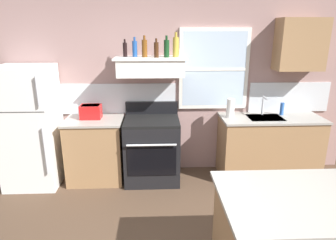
% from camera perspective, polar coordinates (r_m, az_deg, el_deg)
% --- Properties ---
extents(back_wall, '(5.40, 0.11, 2.70)m').
position_cam_1_polar(back_wall, '(4.38, 0.50, 7.15)').
color(back_wall, gray).
rests_on(back_wall, ground_plane).
extents(refrigerator, '(0.70, 0.72, 1.65)m').
position_cam_1_polar(refrigerator, '(4.47, -24.83, -1.22)').
color(refrigerator, white).
rests_on(refrigerator, ground_plane).
extents(counter_left_of_stove, '(0.79, 0.63, 0.91)m').
position_cam_1_polar(counter_left_of_stove, '(4.40, -13.60, -5.50)').
color(counter_left_of_stove, '#9E754C').
rests_on(counter_left_of_stove, ground_plane).
extents(toaster, '(0.30, 0.20, 0.19)m').
position_cam_1_polar(toaster, '(4.27, -14.53, 1.59)').
color(toaster, red).
rests_on(toaster, counter_left_of_stove).
extents(stove_range, '(0.76, 0.69, 1.09)m').
position_cam_1_polar(stove_range, '(4.27, -3.07, -5.56)').
color(stove_range, black).
rests_on(stove_range, ground_plane).
extents(range_hood_shelf, '(0.96, 0.52, 0.24)m').
position_cam_1_polar(range_hood_shelf, '(4.07, -3.32, 10.22)').
color(range_hood_shelf, white).
extents(bottle_balsamic_dark, '(0.06, 0.06, 0.23)m').
position_cam_1_polar(bottle_balsamic_dark, '(4.12, -8.22, 13.22)').
color(bottle_balsamic_dark, black).
rests_on(bottle_balsamic_dark, range_hood_shelf).
extents(bottle_blue_liqueur, '(0.07, 0.07, 0.26)m').
position_cam_1_polar(bottle_blue_liqueur, '(4.10, -6.37, 13.43)').
color(bottle_blue_liqueur, '#1E478C').
rests_on(bottle_blue_liqueur, range_hood_shelf).
extents(bottle_amber_wine, '(0.07, 0.07, 0.28)m').
position_cam_1_polar(bottle_amber_wine, '(4.05, -4.51, 13.56)').
color(bottle_amber_wine, brown).
rests_on(bottle_amber_wine, range_hood_shelf).
extents(bottle_brown_stout, '(0.06, 0.06, 0.24)m').
position_cam_1_polar(bottle_brown_stout, '(3.99, -2.25, 13.32)').
color(bottle_brown_stout, '#381E0F').
rests_on(bottle_brown_stout, range_hood_shelf).
extents(bottle_dark_green_wine, '(0.07, 0.07, 0.28)m').
position_cam_1_polar(bottle_dark_green_wine, '(4.01, -0.28, 13.57)').
color(bottle_dark_green_wine, '#143819').
rests_on(bottle_dark_green_wine, range_hood_shelf).
extents(bottle_champagne_gold_foil, '(0.08, 0.08, 0.32)m').
position_cam_1_polar(bottle_champagne_gold_foil, '(4.05, 1.50, 13.84)').
color(bottle_champagne_gold_foil, '#B29333').
rests_on(bottle_champagne_gold_foil, range_hood_shelf).
extents(counter_right_with_sink, '(1.43, 0.63, 0.91)m').
position_cam_1_polar(counter_right_with_sink, '(4.61, 18.65, -4.85)').
color(counter_right_with_sink, '#9E754C').
rests_on(counter_right_with_sink, ground_plane).
extents(sink_faucet, '(0.03, 0.17, 0.28)m').
position_cam_1_polar(sink_faucet, '(4.48, 17.79, 3.04)').
color(sink_faucet, silver).
rests_on(sink_faucet, counter_right_with_sink).
extents(paper_towel_roll, '(0.11, 0.11, 0.27)m').
position_cam_1_polar(paper_towel_roll, '(4.25, 11.85, 2.22)').
color(paper_towel_roll, white).
rests_on(paper_towel_roll, counter_right_with_sink).
extents(dish_soap_bottle, '(0.06, 0.06, 0.18)m').
position_cam_1_polar(dish_soap_bottle, '(4.60, 20.95, 2.00)').
color(dish_soap_bottle, blue).
rests_on(dish_soap_bottle, counter_right_with_sink).
extents(upper_cabinet_right, '(0.64, 0.32, 0.70)m').
position_cam_1_polar(upper_cabinet_right, '(4.58, 23.99, 13.06)').
color(upper_cabinet_right, '#9E754C').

